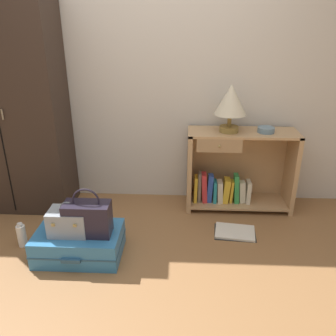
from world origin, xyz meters
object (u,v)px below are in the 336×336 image
object	(u,v)px
table_lamp	(231,101)
suitcase_large	(79,243)
bookshelf	(235,172)
bowl	(266,130)
wardrobe	(10,108)
open_book_on_floor	(235,232)
train_case	(69,221)
handbag	(88,218)
bottle	(22,235)

from	to	relation	value
table_lamp	suitcase_large	world-z (taller)	table_lamp
bookshelf	bowl	xyz separation A→B (m)	(0.24, -0.03, 0.43)
wardrobe	suitcase_large	xyz separation A→B (m)	(0.77, -0.79, -0.86)
bookshelf	bowl	size ratio (longest dim) A/B	6.61
table_lamp	open_book_on_floor	xyz separation A→B (m)	(0.05, -0.46, -1.03)
wardrobe	bookshelf	size ratio (longest dim) A/B	1.95
suitcase_large	table_lamp	bearing A→B (deg)	34.72
wardrobe	train_case	bearing A→B (deg)	-48.68
wardrobe	handbag	world-z (taller)	wardrobe
bookshelf	train_case	bearing A→B (deg)	-146.65
wardrobe	bowl	size ratio (longest dim) A/B	12.90
table_lamp	bottle	distance (m)	2.06
table_lamp	handbag	distance (m)	1.55
handbag	bookshelf	bearing A→B (deg)	36.55
train_case	bottle	xyz separation A→B (m)	(-0.45, 0.12, -0.22)
wardrobe	bottle	distance (m)	1.15
table_lamp	wardrobe	bearing A→B (deg)	-179.18
bookshelf	table_lamp	bearing A→B (deg)	-162.56
bowl	handbag	xyz separation A→B (m)	(-1.42, -0.85, -0.44)
open_book_on_floor	wardrobe	bearing A→B (deg)	167.86
wardrobe	suitcase_large	size ratio (longest dim) A/B	2.97
table_lamp	suitcase_large	size ratio (longest dim) A/B	0.65
bowl	suitcase_large	size ratio (longest dim) A/B	0.23
bookshelf	table_lamp	xyz separation A→B (m)	(-0.09, -0.03, 0.68)
open_book_on_floor	bowl	bearing A→B (deg)	59.11
train_case	suitcase_large	bearing A→B (deg)	25.09
bookshelf	train_case	size ratio (longest dim) A/B	3.47
suitcase_large	open_book_on_floor	distance (m)	1.30
handbag	open_book_on_floor	bearing A→B (deg)	18.72
wardrobe	bottle	size ratio (longest dim) A/B	9.34
bowl	bookshelf	bearing A→B (deg)	172.39
train_case	open_book_on_floor	world-z (taller)	train_case
open_book_on_floor	train_case	bearing A→B (deg)	-163.38
wardrobe	table_lamp	bearing A→B (deg)	0.82
bookshelf	open_book_on_floor	distance (m)	0.60
train_case	open_book_on_floor	distance (m)	1.38
table_lamp	train_case	bearing A→B (deg)	-145.64
bookshelf	open_book_on_floor	bearing A→B (deg)	-94.40
wardrobe	suitcase_large	distance (m)	1.40
bookshelf	bowl	distance (m)	0.49
wardrobe	handbag	distance (m)	1.34
suitcase_large	bottle	xyz separation A→B (m)	(-0.50, 0.10, -0.01)
bowl	train_case	bearing A→B (deg)	-151.69
bookshelf	handbag	size ratio (longest dim) A/B	2.64
table_lamp	suitcase_large	xyz separation A→B (m)	(-1.19, -0.82, -0.93)
open_book_on_floor	table_lamp	bearing A→B (deg)	96.71
bowl	open_book_on_floor	world-z (taller)	bowl
train_case	open_book_on_floor	size ratio (longest dim) A/B	0.78
suitcase_large	handbag	distance (m)	0.26
wardrobe	bookshelf	xyz separation A→B (m)	(2.05, 0.06, -0.60)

